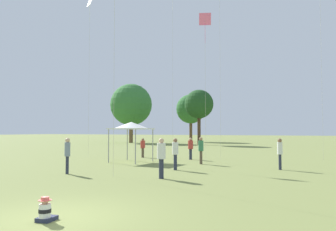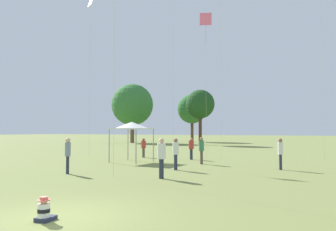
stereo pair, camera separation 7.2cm
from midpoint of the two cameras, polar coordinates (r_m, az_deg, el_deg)
The scene contains 15 objects.
ground_plane at distance 9.03m, azimuth -19.10°, elevation -16.60°, with size 300.00×300.00×0.00m, color olive.
seated_toddler at distance 8.79m, azimuth -20.51°, elevation -15.25°, with size 0.41×0.49×0.60m.
person_standing_0 at distance 17.51m, azimuth -16.94°, elevation -6.03°, with size 0.34×0.34×1.83m.
person_standing_1 at distance 15.16m, azimuth -1.03°, elevation -6.82°, with size 0.50×0.50×1.85m.
person_standing_2 at distance 19.56m, azimuth 19.09°, elevation -5.78°, with size 0.39×0.39×1.76m.
person_standing_3 at distance 25.09m, azimuth 4.15°, elevation -5.45°, with size 0.48×0.48×1.65m.
person_standing_4 at distance 18.38m, azimuth 1.46°, elevation -6.20°, with size 0.46×0.46×1.77m.
person_standing_5 at distance 21.73m, azimuth 5.94°, elevation -5.64°, with size 0.45×0.45×1.76m.
person_standing_6 at distance 27.01m, azimuth -4.21°, elevation -5.34°, with size 0.42×0.42×1.58m.
canopy_tent at distance 23.19m, azimuth -6.23°, elevation -1.82°, with size 2.60×2.60×2.81m.
kite_0 at distance 30.48m, azimuth -13.25°, elevation 17.50°, with size 0.87×0.67×13.76m.
kite_7 at distance 24.58m, azimuth 6.66°, elevation 15.42°, with size 0.92×0.62×10.64m.
distant_tree_0 at distance 64.96m, azimuth 4.23°, elevation 1.12°, with size 5.78×5.78×9.38m.
distant_tree_1 at distance 51.21m, azimuth 5.65°, elevation 1.93°, with size 4.50×4.50×8.59m.
distant_tree_2 at distance 59.72m, azimuth -6.19°, elevation 1.88°, with size 7.54×7.54×10.69m.
Camera 2 is at (6.12, -6.29, 2.20)m, focal length 35.00 mm.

